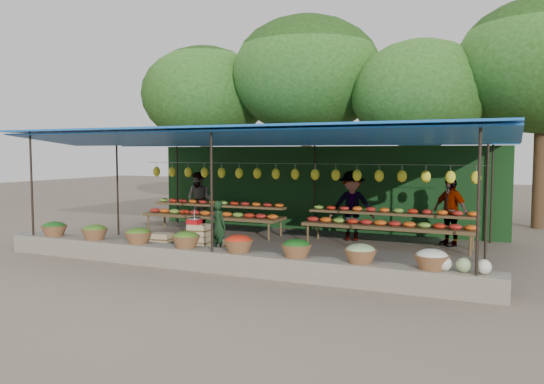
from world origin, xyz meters
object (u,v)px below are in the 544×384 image
at_px(blue_crate_front, 29,240).
at_px(blue_crate_back, 51,237).
at_px(crate_counter, 198,245).
at_px(weighing_scale, 194,221).
at_px(vendor_seated, 219,226).

height_order(blue_crate_front, blue_crate_back, blue_crate_front).
xyz_separation_m(crate_counter, blue_crate_front, (-4.59, -0.45, -0.15)).
distance_m(weighing_scale, blue_crate_front, 4.57).
relative_size(crate_counter, vendor_seated, 1.98).
distance_m(vendor_seated, blue_crate_back, 4.62).
xyz_separation_m(weighing_scale, blue_crate_back, (-4.49, 0.22, -0.70)).
distance_m(blue_crate_front, blue_crate_back, 0.67).
bearing_deg(vendor_seated, blue_crate_front, 42.32).
xyz_separation_m(vendor_seated, blue_crate_front, (-4.55, -1.42, -0.44)).
height_order(weighing_scale, blue_crate_back, weighing_scale).
bearing_deg(blue_crate_back, crate_counter, 14.90).
bearing_deg(crate_counter, vendor_seated, 92.75).
bearing_deg(blue_crate_front, weighing_scale, -6.44).
height_order(crate_counter, weighing_scale, weighing_scale).
distance_m(vendor_seated, blue_crate_front, 4.78).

